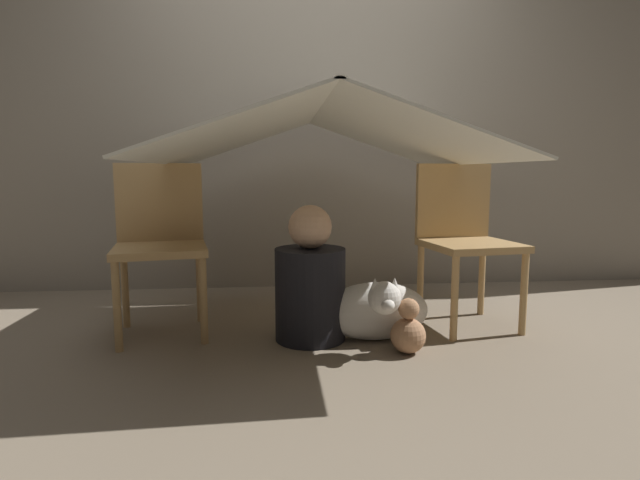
% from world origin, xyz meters
% --- Properties ---
extents(ground_plane, '(8.80, 8.80, 0.00)m').
position_xyz_m(ground_plane, '(0.00, 0.00, 0.00)').
color(ground_plane, gray).
extents(wall_back, '(7.00, 0.05, 2.50)m').
position_xyz_m(wall_back, '(0.00, 1.21, 1.25)').
color(wall_back, gray).
rests_on(wall_back, ground_plane).
extents(chair_left, '(0.51, 0.51, 0.86)m').
position_xyz_m(chair_left, '(-0.81, 0.22, 0.48)').
color(chair_left, tan).
rests_on(chair_left, ground_plane).
extents(chair_right, '(0.50, 0.50, 0.86)m').
position_xyz_m(chair_right, '(0.78, 0.22, 0.48)').
color(chair_right, tan).
rests_on(chair_right, ground_plane).
extents(sheet_canopy, '(1.59, 1.53, 0.28)m').
position_xyz_m(sheet_canopy, '(0.00, 0.15, 1.00)').
color(sheet_canopy, silver).
extents(person_front, '(0.34, 0.34, 0.66)m').
position_xyz_m(person_front, '(-0.06, 0.02, 0.27)').
color(person_front, black).
rests_on(person_front, ground_plane).
extents(dog, '(0.52, 0.40, 0.35)m').
position_xyz_m(dog, '(0.26, -0.04, 0.16)').
color(dog, silver).
rests_on(dog, ground_plane).
extents(plush_toy, '(0.16, 0.16, 0.25)m').
position_xyz_m(plush_toy, '(0.37, -0.21, 0.10)').
color(plush_toy, tan).
rests_on(plush_toy, ground_plane).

